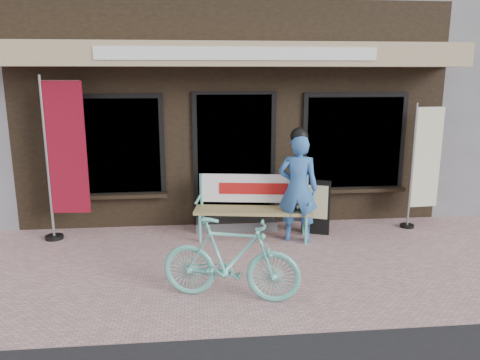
{
  "coord_description": "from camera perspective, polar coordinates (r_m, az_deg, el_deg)",
  "views": [
    {
      "loc": [
        -0.67,
        -5.52,
        2.49
      ],
      "look_at": [
        -0.04,
        0.7,
        1.05
      ],
      "focal_mm": 35.0,
      "sensor_mm": 36.0,
      "label": 1
    }
  ],
  "objects": [
    {
      "name": "person",
      "position": [
        6.98,
        7.08,
        -0.76
      ],
      "size": [
        0.68,
        0.54,
        1.72
      ],
      "rotation": [
        0.0,
        0.0,
        -0.28
      ],
      "color": "#3367B2",
      "rests_on": "ground"
    },
    {
      "name": "nobori_red",
      "position": [
        7.38,
        -20.67,
        2.62
      ],
      "size": [
        0.72,
        0.28,
        2.46
      ],
      "rotation": [
        0.0,
        0.0,
        -0.05
      ],
      "color": "gray",
      "rests_on": "ground"
    },
    {
      "name": "bench",
      "position": [
        7.17,
        1.63,
        -2.61
      ],
      "size": [
        1.82,
        0.71,
        0.96
      ],
      "rotation": [
        0.0,
        0.0,
        -0.15
      ],
      "color": "#65C6B8",
      "rests_on": "ground"
    },
    {
      "name": "nobori_cream",
      "position": [
        8.08,
        21.5,
        1.78
      ],
      "size": [
        0.6,
        0.24,
        2.03
      ],
      "rotation": [
        0.0,
        0.0,
        0.07
      ],
      "color": "gray",
      "rests_on": "ground"
    },
    {
      "name": "menu_stand",
      "position": [
        7.42,
        9.24,
        -3.21
      ],
      "size": [
        0.43,
        0.23,
        0.87
      ],
      "rotation": [
        0.0,
        0.0,
        -0.37
      ],
      "color": "black",
      "rests_on": "ground"
    },
    {
      "name": "bicycle",
      "position": [
        5.25,
        -1.14,
        -9.65
      ],
      "size": [
        1.63,
        0.87,
        0.94
      ],
      "primitive_type": "imported",
      "rotation": [
        0.0,
        0.0,
        1.28
      ],
      "color": "#65C6B8",
      "rests_on": "ground"
    },
    {
      "name": "storefront",
      "position": [
        10.51,
        -2.21,
        15.69
      ],
      "size": [
        7.0,
        6.77,
        6.0
      ],
      "color": "black",
      "rests_on": "ground"
    },
    {
      "name": "ground",
      "position": [
        6.09,
        1.04,
        -11.16
      ],
      "size": [
        70.0,
        70.0,
        0.0
      ],
      "primitive_type": "plane",
      "color": "#C59696",
      "rests_on": "ground"
    }
  ]
}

